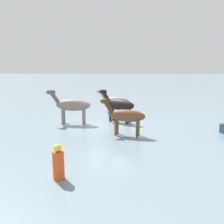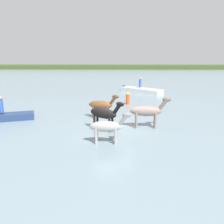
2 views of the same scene
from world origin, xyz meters
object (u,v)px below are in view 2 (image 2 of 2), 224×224
Objects in this scene: horse_lead at (107,127)px; person_watcher_seated at (1,105)px; person_spotter_bow at (140,83)px; boat_dinghy_port at (141,91)px; buoy_channel_marker at (128,99)px; horse_gray_outer at (147,111)px; boat_launch_far at (5,118)px; horse_dun_straggler at (104,113)px; horse_rear_stallion at (102,105)px.

person_watcher_seated is at bearing 151.78° from horse_lead.
person_spotter_bow is at bearing 48.54° from person_watcher_seated.
buoy_channel_marker reaches higher than boat_dinghy_port.
person_spotter_bow is 17.06m from person_watcher_seated.
boat_launch_far is at bearing 172.26° from horse_gray_outer.
buoy_channel_marker reaches higher than boat_launch_far.
boat_launch_far is 3.55× the size of person_watcher_seated.
horse_dun_straggler is 0.99× the size of horse_rear_stallion.
horse_gray_outer is 3.79m from horse_lead.
person_spotter_bow is 1.00× the size of person_watcher_seated.
person_spotter_bow is 1.04× the size of buoy_channel_marker.
person_watcher_seated is at bearing -131.46° from person_spotter_bow.
person_spotter_bow reaches higher than boat_dinghy_port.
horse_gray_outer is 3.88m from horse_rear_stallion.
horse_dun_straggler reaches higher than horse_rear_stallion.
horse_lead is 1.87× the size of person_spotter_bow.
boat_dinghy_port is at bearing 85.46° from horse_rear_stallion.
boat_launch_far is 10.82m from buoy_channel_marker.
person_spotter_bow reaches higher than person_watcher_seated.
horse_lead is at bearing -49.93° from horse_dun_straggler.
horse_dun_straggler is 0.55× the size of boat_launch_far.
person_spotter_bow is at bearing 87.32° from horse_gray_outer.
horse_rear_stallion is at bearing -108.53° from person_spotter_bow.
person_watcher_seated is (-11.44, -12.56, 0.94)m from boat_dinghy_port.
horse_rear_stallion is at bearing 144.55° from horse_gray_outer.
horse_gray_outer is 0.62× the size of boat_launch_far.
person_watcher_seated is (-10.35, 1.64, -0.00)m from horse_gray_outer.
horse_dun_straggler reaches higher than boat_dinghy_port.
horse_lead is 0.44× the size of boat_dinghy_port.
person_spotter_bow is at bearing 80.23° from horse_lead.
boat_launch_far is (-11.22, -12.63, -0.02)m from boat_dinghy_port.
horse_rear_stallion is 7.11m from boat_launch_far.
horse_lead is 1.87× the size of person_watcher_seated.
horse_gray_outer is 1.12× the size of horse_rear_stallion.
horse_rear_stallion is 5.41m from buoy_channel_marker.
horse_dun_straggler is at bearing 98.03° from horse_lead.
person_spotter_bow is (0.95, 14.42, 0.04)m from horse_gray_outer.
horse_dun_straggler is 2.33m from horse_lead.
horse_dun_straggler reaches higher than person_spotter_bow.
person_watcher_seated is (-7.23, -0.66, 0.12)m from horse_rear_stallion.
horse_gray_outer is 1.18× the size of horse_lead.
horse_rear_stallion is 0.55× the size of boat_launch_far.
horse_gray_outer is 10.30m from boat_launch_far.
person_spotter_bow is (4.06, 12.12, 0.16)m from horse_rear_stallion.
person_watcher_seated is (-0.21, 0.07, 0.96)m from boat_launch_far.
person_spotter_bow reaches higher than horse_lead.
horse_lead is 9.04m from person_watcher_seated.
horse_rear_stallion reaches higher than horse_lead.
boat_dinghy_port is 16.89m from boat_launch_far.
person_watcher_seated is at bearing 143.92° from boat_launch_far.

